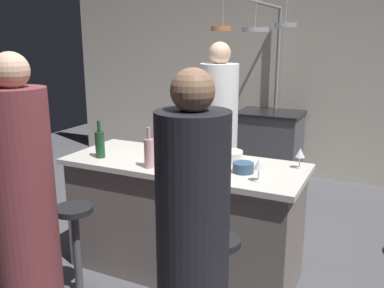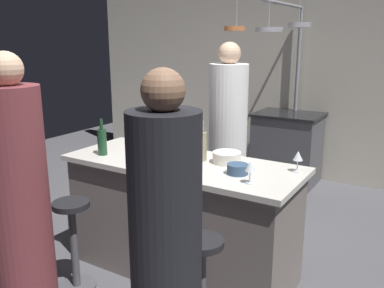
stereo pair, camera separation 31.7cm
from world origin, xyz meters
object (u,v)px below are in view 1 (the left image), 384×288
at_px(bar_stool_left, 77,247).
at_px(cutting_board, 177,152).
at_px(chef, 218,140).
at_px(wine_bottle_green, 100,144).
at_px(wine_glass_near_right_guest, 259,165).
at_px(pepper_mill, 159,137).
at_px(bar_stool_right, 218,285).
at_px(guest_right, 193,254).
at_px(mixing_bowl_ceramic, 229,156).
at_px(stove_range, 269,146).
at_px(wine_bottle_rose, 149,152).
at_px(mixing_bowl_blue, 243,168).
at_px(guest_left, 25,210).
at_px(wine_bottle_white, 203,145).
at_px(wine_glass_near_left_guest, 300,154).

height_order(bar_stool_left, cutting_board, cutting_board).
height_order(chef, bar_stool_left, chef).
height_order(wine_bottle_green, wine_glass_near_right_guest, wine_bottle_green).
relative_size(bar_stool_left, pepper_mill, 3.24).
bearing_deg(cutting_board, chef, 89.78).
bearing_deg(bar_stool_right, bar_stool_left, 180.00).
distance_m(guest_right, wine_bottle_green, 1.45).
height_order(chef, mixing_bowl_ceramic, chef).
height_order(stove_range, mixing_bowl_ceramic, mixing_bowl_ceramic).
distance_m(bar_stool_left, bar_stool_right, 1.06).
distance_m(wine_bottle_rose, mixing_bowl_blue, 0.66).
bearing_deg(wine_bottle_green, guest_left, -85.19).
bearing_deg(wine_bottle_white, mixing_bowl_blue, -22.43).
bearing_deg(wine_bottle_green, bar_stool_right, -21.05).
distance_m(wine_bottle_rose, wine_glass_near_right_guest, 0.78).
distance_m(stove_range, cutting_board, 2.33).
distance_m(mixing_bowl_ceramic, mixing_bowl_blue, 0.26).
bearing_deg(cutting_board, pepper_mill, 164.03).
bearing_deg(stove_range, mixing_bowl_ceramic, -82.48).
relative_size(bar_stool_right, wine_bottle_rose, 2.33).
relative_size(wine_bottle_rose, wine_glass_near_left_guest, 2.00).
bearing_deg(wine_glass_near_left_guest, guest_left, -138.76).
bearing_deg(guest_right, guest_left, 179.89).
bearing_deg(guest_right, wine_bottle_white, 111.56).
bearing_deg(wine_bottle_white, pepper_mill, 163.99).
height_order(wine_bottle_white, mixing_bowl_blue, wine_bottle_white).
height_order(wine_bottle_green, mixing_bowl_blue, wine_bottle_green).
bearing_deg(pepper_mill, bar_stool_left, -102.30).
bearing_deg(stove_range, wine_bottle_rose, -93.24).
relative_size(guest_right, mixing_bowl_blue, 11.55).
xyz_separation_m(wine_bottle_rose, wine_glass_near_right_guest, (0.78, 0.05, -0.01)).
xyz_separation_m(chef, guest_left, (-0.41, -2.04, -0.02)).
bearing_deg(guest_right, wine_bottle_green, 145.07).
relative_size(guest_left, cutting_board, 5.38).
bearing_deg(wine_glass_near_right_guest, guest_left, -145.59).
bearing_deg(wine_bottle_white, stove_range, 92.88).
height_order(wine_glass_near_right_guest, mixing_bowl_ceramic, wine_glass_near_right_guest).
height_order(pepper_mill, wine_bottle_white, wine_bottle_white).
xyz_separation_m(guest_left, pepper_mill, (0.22, 1.22, 0.21)).
bearing_deg(bar_stool_right, pepper_mill, 135.84).
bearing_deg(wine_bottle_white, wine_bottle_rose, -129.20).
relative_size(wine_glass_near_right_guest, wine_glass_near_left_guest, 1.00).
xyz_separation_m(guest_right, wine_bottle_white, (-0.43, 1.09, 0.24)).
xyz_separation_m(wine_bottle_green, wine_bottle_white, (0.74, 0.27, 0.01)).
xyz_separation_m(stove_range, guest_left, (-0.56, -3.44, 0.35)).
bearing_deg(cutting_board, guest_left, -109.42).
height_order(chef, wine_glass_near_left_guest, chef).
bearing_deg(guest_right, mixing_bowl_ceramic, 102.16).
height_order(chef, cutting_board, chef).
height_order(guest_right, wine_bottle_rose, guest_right).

